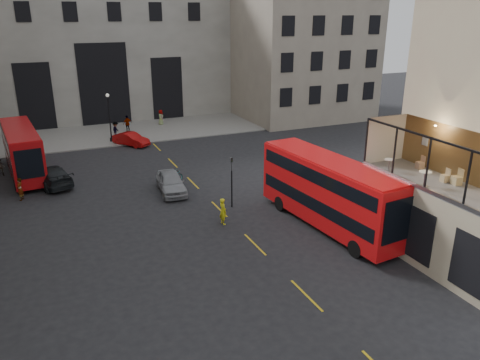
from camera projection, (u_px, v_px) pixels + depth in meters
name	position (u px, v px, depth m)	size (l,w,h in m)	color
ground	(339.00, 287.00, 24.39)	(140.00, 140.00, 0.00)	black
host_frontage	(439.00, 226.00, 26.10)	(3.00, 11.00, 4.50)	tan
cafe_floor	(445.00, 187.00, 25.32)	(3.00, 10.00, 0.10)	slate
gateway	(95.00, 45.00, 60.55)	(35.00, 10.60, 18.00)	#A29F97
building_right	(294.00, 36.00, 62.85)	(16.60, 18.60, 20.00)	gray
pavement_far	(106.00, 133.00, 54.75)	(40.00, 12.00, 0.12)	slate
traffic_light_near	(232.00, 176.00, 33.50)	(0.16, 0.20, 3.80)	black
traffic_light_far	(19.00, 143.00, 41.91)	(0.16, 0.20, 3.80)	black
street_lamp_b	(110.00, 121.00, 50.52)	(0.36, 0.36, 5.33)	black
bus_near	(329.00, 190.00, 30.35)	(3.74, 11.87, 4.66)	red
bus_far	(22.00, 149.00, 40.24)	(3.40, 10.75, 4.22)	#A30B0E
car_a	(171.00, 182.00, 36.87)	(1.93, 4.80, 1.64)	gray
car_b	(131.00, 139.00, 49.83)	(1.46, 4.20, 1.38)	#A20909
car_c	(52.00, 176.00, 38.40)	(2.25, 5.54, 1.61)	black
bicycle	(173.00, 177.00, 39.13)	(0.64, 1.83, 0.96)	gray
cyclist	(223.00, 211.00, 31.29)	(0.67, 0.44, 1.85)	yellow
pedestrian_a	(1.00, 167.00, 40.57)	(0.75, 0.58, 1.54)	gray
pedestrian_b	(116.00, 130.00, 52.72)	(1.22, 0.70, 1.88)	gray
pedestrian_c	(127.00, 124.00, 55.51)	(1.15, 0.48, 1.96)	gray
pedestrian_d	(161.00, 118.00, 58.67)	(0.96, 0.62, 1.95)	gray
pedestrian_e	(20.00, 189.00, 35.28)	(0.64, 0.42, 1.76)	gray
cafe_table_mid	(425.00, 176.00, 25.19)	(0.66, 0.66, 0.83)	silver
cafe_table_far	(389.00, 163.00, 27.57)	(0.59, 0.59, 0.74)	beige
cafe_chair_b	(457.00, 180.00, 25.49)	(0.49, 0.49, 0.90)	tan
cafe_chair_c	(445.00, 178.00, 25.91)	(0.42, 0.42, 0.77)	tan
cafe_chair_d	(420.00, 165.00, 28.06)	(0.44, 0.44, 0.81)	tan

